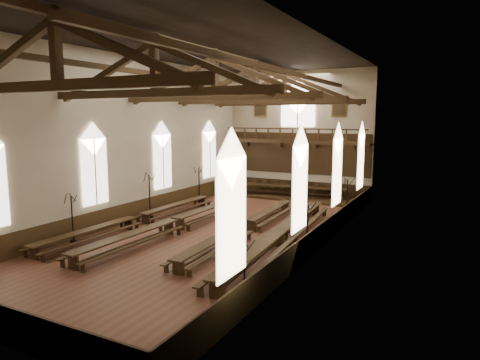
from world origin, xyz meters
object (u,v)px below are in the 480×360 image
object	(u,v)px
candelabrum_left_mid	(150,204)
candelabrum_right_mid	(307,236)
refectory_row_d	(280,233)
candelabrum_left_near	(73,228)
refectory_row_b	(174,222)
refectory_row_a	(137,218)
candelabrum_right_far	(347,205)
high_table	(290,187)
refectory_row_c	(245,226)
dais	(290,197)
candelabrum_right_near	(244,284)
candelabrum_left_far	(199,191)

from	to	relation	value
candelabrum_left_mid	candelabrum_right_mid	bearing A→B (deg)	-9.80
refectory_row_d	candelabrum_left_near	size ratio (longest dim) A/B	5.91
refectory_row_b	candelabrum_right_mid	xyz separation A→B (m)	(7.70, 0.13, 0.18)
refectory_row_a	candelabrum_right_far	size ratio (longest dim) A/B	5.38
high_table	candelabrum_right_far	world-z (taller)	candelabrum_right_far
refectory_row_a	candelabrum_left_mid	world-z (taller)	candelabrum_left_mid
high_table	candelabrum_right_mid	size ratio (longest dim) A/B	3.65
refectory_row_c	candelabrum_right_mid	bearing A→B (deg)	-16.49
refectory_row_a	candelabrum_left_mid	distance (m)	2.34
dais	candelabrum_right_far	bearing A→B (deg)	-38.66
dais	candelabrum_left_near	bearing A→B (deg)	-108.83
dais	candelabrum_right_near	xyz separation A→B (m)	(5.51, -18.86, 0.62)
dais	candelabrum_left_near	xyz separation A→B (m)	(-5.59, -16.40, 0.68)
refectory_row_a	candelabrum_right_mid	xyz separation A→B (m)	(10.27, 0.25, 0.22)
candelabrum_left_near	candelabrum_right_far	bearing A→B (deg)	47.22
candelabrum_left_near	candelabrum_left_far	xyz separation A→B (m)	(0.00, 11.87, 0.05)
refectory_row_d	candelabrum_right_far	size ratio (longest dim) A/B	5.76
refectory_row_d	candelabrum_right_mid	bearing A→B (deg)	-11.49
refectory_row_b	refectory_row_c	distance (m)	3.99
candelabrum_right_mid	candelabrum_right_far	xyz separation A→B (m)	(0.00, 7.80, 0.06)
candelabrum_left_far	candelabrum_right_near	world-z (taller)	candelabrum_left_far
refectory_row_b	refectory_row_d	size ratio (longest dim) A/B	0.97
candelabrum_left_near	candelabrum_left_mid	distance (m)	6.12
candelabrum_right_far	candelabrum_left_far	bearing A→B (deg)	-179.36
candelabrum_left_far	candelabrum_right_mid	distance (m)	13.49
refectory_row_d	candelabrum_right_far	bearing A→B (deg)	78.47
candelabrum_right_near	candelabrum_right_far	bearing A→B (deg)	90.00
candelabrum_right_near	candelabrum_right_far	distance (m)	14.45
dais	candelabrum_left_mid	world-z (taller)	candelabrum_left_mid
refectory_row_c	candelabrum_left_near	distance (m)	8.96
refectory_row_a	candelabrum_left_near	bearing A→B (deg)	-101.83
high_table	refectory_row_d	bearing A→B (deg)	-71.50
candelabrum_right_near	candelabrum_right_mid	size ratio (longest dim) A/B	0.97
candelabrum_right_far	refectory_row_c	bearing A→B (deg)	-120.63
dais	candelabrum_left_far	world-z (taller)	candelabrum_left_far
refectory_row_d	high_table	world-z (taller)	high_table
candelabrum_left_far	candelabrum_right_near	xyz separation A→B (m)	(11.10, -14.33, -0.10)
refectory_row_a	high_table	xyz separation A→B (m)	(4.77, 12.45, 0.36)
high_table	candelabrum_right_far	xyz separation A→B (m)	(5.51, -4.41, -0.09)
candelabrum_left_mid	candelabrum_right_far	size ratio (longest dim) A/B	1.11
candelabrum_right_near	candelabrum_left_near	bearing A→B (deg)	167.51
refectory_row_a	candelabrum_left_near	distance (m)	4.04
dais	high_table	world-z (taller)	high_table
candelabrum_left_far	candelabrum_right_mid	world-z (taller)	candelabrum_left_far
refectory_row_c	candelabrum_right_mid	distance (m)	4.10
candelabrum_left_near	candelabrum_left_far	world-z (taller)	candelabrum_left_far
refectory_row_b	candelabrum_left_far	world-z (taller)	candelabrum_left_far
refectory_row_b	candelabrum_left_far	xyz separation A→B (m)	(-3.40, 7.80, 0.26)
candelabrum_left_mid	candelabrum_right_far	distance (m)	12.56
refectory_row_d	candelabrum_right_far	distance (m)	7.64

